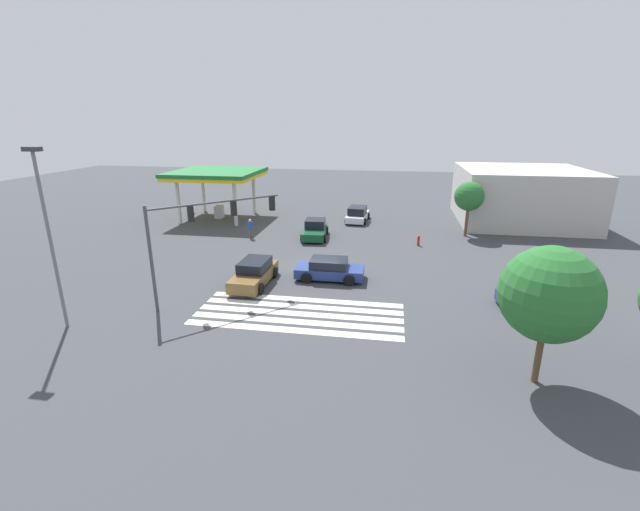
# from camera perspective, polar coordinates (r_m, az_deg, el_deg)

# --- Properties ---
(ground_plane) EXTENTS (120.74, 120.74, 0.00)m
(ground_plane) POSITION_cam_1_polar(r_m,az_deg,el_deg) (29.65, 0.00, -2.07)
(ground_plane) COLOR #3D3F44
(crosswalk_markings) EXTENTS (11.18, 4.40, 0.01)m
(crosswalk_markings) POSITION_cam_1_polar(r_m,az_deg,el_deg) (23.38, -2.82, -7.75)
(crosswalk_markings) COLOR silver
(crosswalk_markings) RESTS_ON ground_plane
(traffic_signal_mast) EXTENTS (5.64, 5.64, 5.85)m
(traffic_signal_mast) POSITION_cam_1_polar(r_m,az_deg,el_deg) (24.74, -15.59, 3.90)
(traffic_signal_mast) COLOR #47474C
(traffic_signal_mast) RESTS_ON ground_plane
(car_0) EXTENTS (4.45, 2.24, 1.38)m
(car_0) POSITION_cam_1_polar(r_m,az_deg,el_deg) (28.00, 1.27, -1.85)
(car_0) COLOR navy
(car_0) RESTS_ON ground_plane
(car_1) EXTENTS (2.41, 4.71, 1.59)m
(car_1) POSITION_cam_1_polar(r_m,az_deg,el_deg) (37.81, -0.67, 3.47)
(car_1) COLOR #144728
(car_1) RESTS_ON ground_plane
(car_2) EXTENTS (4.58, 2.09, 1.36)m
(car_2) POSITION_cam_1_polar(r_m,az_deg,el_deg) (26.62, 27.23, -5.05)
(car_2) COLOR navy
(car_2) RESTS_ON ground_plane
(car_3) EXTENTS (2.36, 4.54, 1.53)m
(car_3) POSITION_cam_1_polar(r_m,az_deg,el_deg) (44.03, 5.02, 5.48)
(car_3) COLOR silver
(car_3) RESTS_ON ground_plane
(car_4) EXTENTS (2.18, 4.82, 1.56)m
(car_4) POSITION_cam_1_polar(r_m,az_deg,el_deg) (27.41, -8.77, -2.35)
(car_4) COLOR brown
(car_4) RESTS_ON ground_plane
(gas_station_canopy) EXTENTS (8.61, 8.61, 4.98)m
(gas_station_canopy) POSITION_cam_1_polar(r_m,az_deg,el_deg) (46.06, -13.63, 10.32)
(gas_station_canopy) COLOR yellow
(gas_station_canopy) RESTS_ON ground_plane
(corner_building) EXTENTS (11.85, 11.85, 5.35)m
(corner_building) POSITION_cam_1_polar(r_m,az_deg,el_deg) (47.96, 25.18, 7.26)
(corner_building) COLOR #BCB7B2
(corner_building) RESTS_ON ground_plane
(pedestrian) EXTENTS (0.41, 0.41, 1.71)m
(pedestrian) POSITION_cam_1_polar(r_m,az_deg,el_deg) (38.06, -9.28, 3.71)
(pedestrian) COLOR brown
(pedestrian) RESTS_ON ground_plane
(street_light_pole_a) EXTENTS (0.80, 0.36, 8.89)m
(street_light_pole_a) POSITION_cam_1_polar(r_m,az_deg,el_deg) (23.92, -32.57, 3.34)
(street_light_pole_a) COLOR slate
(street_light_pole_a) RESTS_ON ground_plane
(tree_corner_a) EXTENTS (2.55, 2.55, 4.87)m
(tree_corner_a) POSITION_cam_1_polar(r_m,az_deg,el_deg) (39.92, 19.27, 7.44)
(tree_corner_a) COLOR brown
(tree_corner_a) RESTS_ON ground_plane
(tree_corner_c) EXTENTS (3.70, 3.70, 5.64)m
(tree_corner_c) POSITION_cam_1_polar(r_m,az_deg,el_deg) (18.29, 28.26, -4.58)
(tree_corner_c) COLOR brown
(tree_corner_c) RESTS_ON ground_plane
(fire_hydrant) EXTENTS (0.22, 0.22, 0.86)m
(fire_hydrant) POSITION_cam_1_polar(r_m,az_deg,el_deg) (36.34, 13.00, 1.95)
(fire_hydrant) COLOR red
(fire_hydrant) RESTS_ON ground_plane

